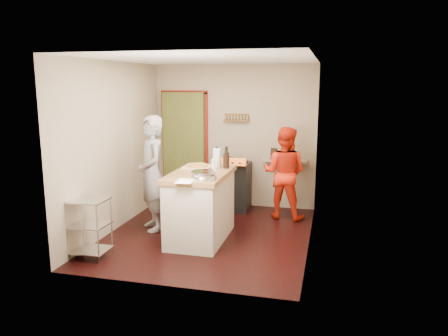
{
  "coord_description": "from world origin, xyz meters",
  "views": [
    {
      "loc": [
        1.75,
        -6.07,
        2.28
      ],
      "look_at": [
        0.24,
        0.0,
        1.05
      ],
      "focal_mm": 35.0,
      "sensor_mm": 36.0,
      "label": 1
    }
  ],
  "objects_px": {
    "person_stripe": "(152,174)",
    "stove": "(233,185)",
    "island": "(201,204)",
    "person_red": "(284,173)",
    "wire_shelving": "(89,225)"
  },
  "relations": [
    {
      "from": "person_red",
      "to": "person_stripe",
      "type": "bearing_deg",
      "value": 40.37
    },
    {
      "from": "island",
      "to": "person_stripe",
      "type": "distance_m",
      "value": 0.96
    },
    {
      "from": "wire_shelving",
      "to": "person_red",
      "type": "distance_m",
      "value": 3.3
    },
    {
      "from": "wire_shelving",
      "to": "person_stripe",
      "type": "height_order",
      "value": "person_stripe"
    },
    {
      "from": "wire_shelving",
      "to": "person_red",
      "type": "height_order",
      "value": "person_red"
    },
    {
      "from": "stove",
      "to": "person_red",
      "type": "xyz_separation_m",
      "value": [
        0.95,
        -0.26,
        0.33
      ]
    },
    {
      "from": "stove",
      "to": "person_stripe",
      "type": "distance_m",
      "value": 1.74
    },
    {
      "from": "stove",
      "to": "person_stripe",
      "type": "bearing_deg",
      "value": -125.21
    },
    {
      "from": "stove",
      "to": "person_red",
      "type": "bearing_deg",
      "value": -15.1
    },
    {
      "from": "wire_shelving",
      "to": "island",
      "type": "relative_size",
      "value": 0.55
    },
    {
      "from": "person_stripe",
      "to": "stove",
      "type": "bearing_deg",
      "value": 107.96
    },
    {
      "from": "person_stripe",
      "to": "person_red",
      "type": "height_order",
      "value": "person_stripe"
    },
    {
      "from": "island",
      "to": "person_red",
      "type": "height_order",
      "value": "person_red"
    },
    {
      "from": "stove",
      "to": "island",
      "type": "bearing_deg",
      "value": -93.91
    },
    {
      "from": "island",
      "to": "person_red",
      "type": "xyz_separation_m",
      "value": [
        1.06,
        1.36,
        0.25
      ]
    }
  ]
}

